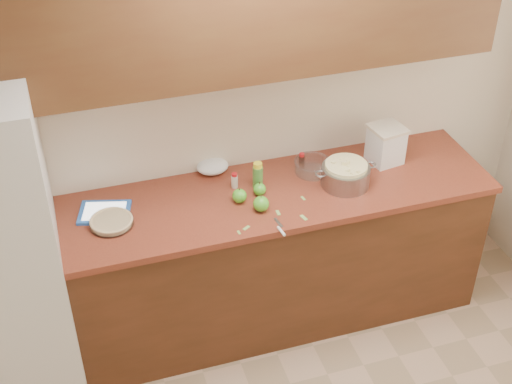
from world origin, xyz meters
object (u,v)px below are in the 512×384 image
object	(u,v)px
colander	(346,175)
tablet	(105,212)
pie	(111,222)
flour_canister	(386,144)

from	to	relation	value
colander	tablet	xyz separation A→B (m)	(-1.32, 0.13, -0.06)
tablet	pie	bearing A→B (deg)	-62.36
flour_canister	tablet	distance (m)	1.64
flour_canister	pie	bearing A→B (deg)	-175.41
flour_canister	tablet	size ratio (longest dim) A/B	0.74
colander	tablet	distance (m)	1.33
pie	flour_canister	size ratio (longest dim) A/B	1.01
flour_canister	tablet	xyz separation A→B (m)	(-1.64, -0.02, -0.11)
flour_canister	tablet	world-z (taller)	flour_canister
pie	tablet	bearing A→B (deg)	102.11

